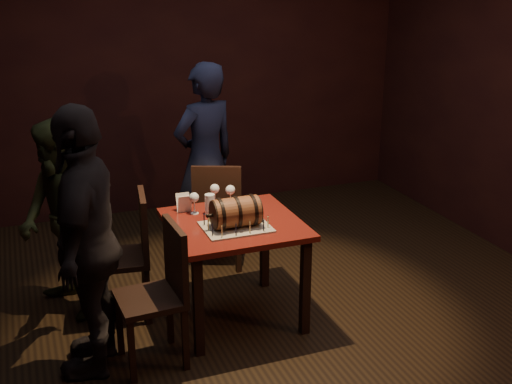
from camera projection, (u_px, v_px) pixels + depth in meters
room_shell at (260, 130)px, 4.26m from camera, size 5.04×5.04×2.80m
pub_table at (234, 236)px, 4.50m from camera, size 0.90×0.90×0.75m
cake_board at (236, 227)px, 4.35m from camera, size 0.45×0.35×0.01m
barrel_cake at (236, 212)px, 4.32m from camera, size 0.37×0.22×0.22m
birthday_candles at (236, 221)px, 4.34m from camera, size 0.40×0.30×0.09m
wine_glass_left at (194, 198)px, 4.57m from camera, size 0.07×0.07×0.16m
wine_glass_mid at (215, 190)px, 4.75m from camera, size 0.07×0.07×0.16m
wine_glass_right at (230, 191)px, 4.72m from camera, size 0.07×0.07×0.16m
pint_of_ale at (210, 205)px, 4.58m from camera, size 0.07×0.07×0.15m
menu_card at (184, 203)px, 4.62m from camera, size 0.10×0.05×0.13m
chair_back at (218, 210)px, 5.32m from camera, size 0.52×0.52×0.93m
chair_left_rear at (131, 249)px, 4.58m from camera, size 0.45×0.45×0.93m
chair_left_front at (162, 287)px, 4.03m from camera, size 0.42×0.42×0.93m
person_back at (205, 159)px, 5.60m from camera, size 0.71×0.58×1.69m
person_left_rear at (63, 221)px, 4.54m from camera, size 0.76×0.85×1.45m
person_left_front at (88, 242)px, 3.87m from camera, size 0.73×1.08×1.71m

